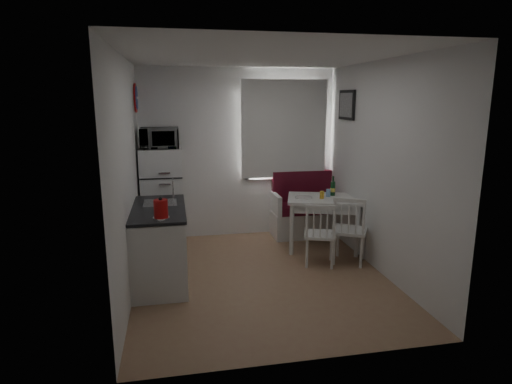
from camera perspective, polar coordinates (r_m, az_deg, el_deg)
floor at (r=5.35m, az=0.70°, el=-11.24°), size 3.00×3.50×0.02m
ceiling at (r=4.92m, az=0.78°, el=17.69°), size 3.00×3.50×0.02m
wall_back at (r=6.68m, az=-2.32°, el=5.12°), size 3.00×0.02×2.60m
wall_front at (r=3.32m, az=6.88°, el=-2.48°), size 3.00×0.02×2.60m
wall_left at (r=4.90m, az=-16.72°, el=1.93°), size 0.02×3.50×2.60m
wall_right at (r=5.48m, az=16.32°, el=3.01°), size 0.02×3.50×2.60m
window at (r=6.76m, az=3.63°, el=7.96°), size 1.22×0.06×1.47m
curtain at (r=6.69m, az=3.79°, el=8.34°), size 1.35×0.02×1.50m
kitchen_counter at (r=5.24m, az=-12.69°, el=-6.74°), size 0.62×1.32×1.16m
wall_sign at (r=6.27m, az=-15.67°, el=11.99°), size 0.03×0.40×0.40m
picture_frame at (r=6.40m, az=11.98°, el=11.28°), size 0.04×0.52×0.42m
bench at (r=6.92m, az=7.92°, el=-2.89°), size 1.41×0.54×1.01m
dining_table at (r=6.18m, az=9.02°, el=-1.50°), size 1.18×0.97×0.76m
chair_left at (r=5.55m, az=8.84°, el=-4.78°), size 0.50×0.49×0.45m
chair_right at (r=5.68m, az=12.84°, el=-4.09°), size 0.58×0.59×0.49m
fridge at (r=6.36m, az=-12.35°, el=-0.77°), size 0.58×0.58×1.46m
microwave at (r=6.18m, az=-12.74°, el=7.03°), size 0.52×0.35×0.29m
kettle at (r=4.56m, az=-12.57°, el=-2.22°), size 0.18×0.18×0.24m
wine_bottle at (r=6.28m, az=10.21°, el=0.82°), size 0.07×0.07×0.29m
drinking_glass_orange at (r=6.09m, az=8.79°, el=-0.37°), size 0.06×0.06×0.11m
drinking_glass_blue at (r=6.22m, az=9.60°, el=-0.11°), size 0.06×0.06×0.11m
plate at (r=6.08m, az=6.33°, el=-0.73°), size 0.24×0.24×0.02m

